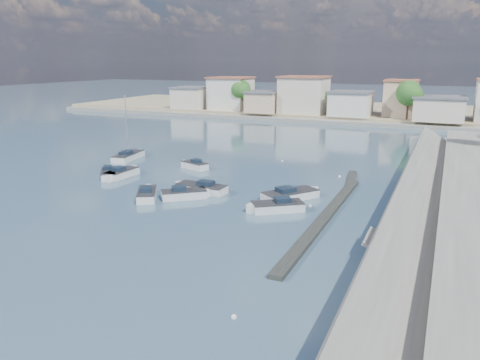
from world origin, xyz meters
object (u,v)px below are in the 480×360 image
at_px(motorboat_d, 275,207).
at_px(motorboat_e, 123,173).
at_px(motorboat_b, 186,194).
at_px(motorboat_g, 108,175).
at_px(motorboat_c, 199,188).
at_px(motorboat_h, 293,195).
at_px(sailboat, 129,156).
at_px(motorboat_a, 147,194).
at_px(motorboat_f, 194,165).

relative_size(motorboat_d, motorboat_e, 0.96).
bearing_deg(motorboat_b, motorboat_e, 157.67).
height_order(motorboat_e, motorboat_g, same).
distance_m(motorboat_c, motorboat_h, 9.83).
relative_size(motorboat_d, motorboat_g, 1.15).
height_order(motorboat_c, sailboat, sailboat).
xyz_separation_m(motorboat_a, motorboat_e, (-7.78, 6.21, -0.00)).
xyz_separation_m(motorboat_e, sailboat, (-5.55, 8.62, 0.03)).
bearing_deg(motorboat_c, motorboat_d, -16.58).
xyz_separation_m(motorboat_d, motorboat_e, (-20.92, 5.02, 0.00)).
bearing_deg(motorboat_f, sailboat, 172.13).
xyz_separation_m(motorboat_a, motorboat_b, (3.65, 1.52, -0.00)).
height_order(motorboat_g, motorboat_h, same).
bearing_deg(motorboat_c, motorboat_f, 122.53).
distance_m(motorboat_e, motorboat_f, 9.02).
distance_m(motorboat_e, sailboat, 10.26).
xyz_separation_m(motorboat_a, motorboat_d, (13.14, 1.19, -0.00)).
bearing_deg(sailboat, motorboat_h, -18.92).
bearing_deg(motorboat_f, motorboat_a, -80.59).
bearing_deg(motorboat_b, motorboat_d, -1.98).
bearing_deg(motorboat_g, motorboat_a, -29.11).
height_order(motorboat_a, motorboat_f, same).
bearing_deg(motorboat_d, motorboat_h, 86.44).
distance_m(motorboat_d, motorboat_e, 21.52).
height_order(motorboat_d, motorboat_f, same).
relative_size(motorboat_c, motorboat_h, 1.02).
height_order(motorboat_d, motorboat_h, same).
bearing_deg(motorboat_h, motorboat_a, -157.11).
distance_m(motorboat_f, motorboat_h, 17.39).
xyz_separation_m(motorboat_f, motorboat_g, (-6.68, -8.35, 0.00)).
height_order(motorboat_b, motorboat_h, same).
height_order(motorboat_a, motorboat_e, same).
distance_m(motorboat_b, motorboat_f, 13.15).
bearing_deg(motorboat_a, sailboat, 131.94).
height_order(motorboat_b, motorboat_e, same).
height_order(motorboat_c, motorboat_g, same).
bearing_deg(motorboat_e, motorboat_b, -22.33).
bearing_deg(motorboat_d, motorboat_e, 166.50).
relative_size(motorboat_d, motorboat_f, 1.18).
bearing_deg(motorboat_b, motorboat_h, 23.00).
bearing_deg(motorboat_h, sailboat, 161.08).
distance_m(motorboat_f, motorboat_g, 10.69).
xyz_separation_m(motorboat_a, motorboat_c, (3.73, 3.99, 0.00)).
distance_m(motorboat_b, motorboat_e, 12.35).
distance_m(motorboat_c, motorboat_d, 9.82).
distance_m(motorboat_b, motorboat_h, 10.62).
relative_size(motorboat_c, motorboat_g, 1.39).
bearing_deg(motorboat_c, motorboat_h, 9.80).
height_order(motorboat_f, motorboat_h, same).
bearing_deg(sailboat, motorboat_f, -7.87).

